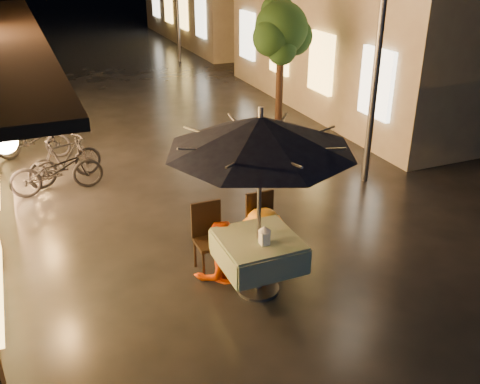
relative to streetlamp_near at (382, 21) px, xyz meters
name	(u,v)px	position (x,y,z in m)	size (l,w,h in m)	color
ground	(267,267)	(-3.00, -2.00, -2.92)	(90.00, 90.00, 0.00)	black
street_tree	(282,32)	(-0.59, 2.51, -0.50)	(1.43, 1.20, 3.15)	black
streetlamp_near	(382,21)	(0.00, 0.00, 0.00)	(0.36, 0.36, 4.23)	#59595E
cafe_table	(258,251)	(-3.34, -2.42, -2.33)	(0.99, 0.99, 0.78)	#59595E
patio_umbrella	(260,134)	(-3.34, -2.42, -0.77)	(2.26, 2.26, 2.46)	#59595E
cafe_chair_left	(209,234)	(-3.74, -1.69, -2.38)	(0.42, 0.42, 0.97)	black
cafe_chair_right	(262,223)	(-2.94, -1.69, -2.38)	(0.42, 0.42, 0.97)	black
table_lantern	(265,234)	(-3.34, -2.59, -2.00)	(0.16, 0.16, 0.25)	white
person_orange	(219,224)	(-3.67, -1.90, -2.14)	(0.75, 0.59, 1.55)	#DB3E00
person_yellow	(263,211)	(-3.00, -1.83, -2.12)	(1.03, 0.59, 1.59)	orange
bicycle_0	(56,170)	(-5.42, 1.71, -2.49)	(0.57, 1.62, 0.85)	black
bicycle_1	(65,160)	(-5.22, 2.12, -2.47)	(0.42, 1.49, 0.89)	black
bicycle_2	(32,140)	(-5.72, 3.65, -2.51)	(0.54, 1.54, 0.81)	black
bicycle_3	(41,115)	(-5.43, 5.00, -2.39)	(0.49, 1.74, 1.05)	black
bicycle_4	(46,109)	(-5.26, 5.86, -2.51)	(0.54, 1.54, 0.81)	black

